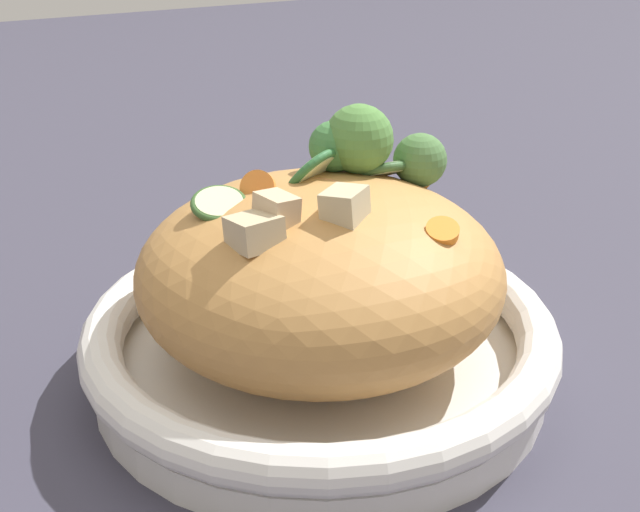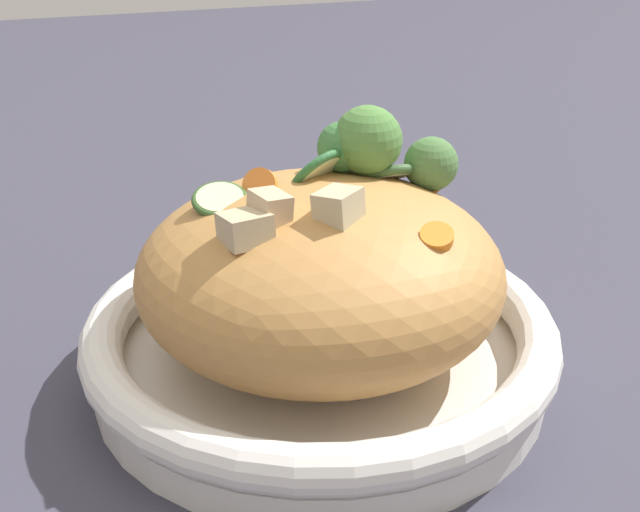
{
  "view_description": "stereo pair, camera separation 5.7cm",
  "coord_description": "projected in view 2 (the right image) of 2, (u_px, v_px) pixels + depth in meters",
  "views": [
    {
      "loc": [
        -0.47,
        0.21,
        0.34
      ],
      "look_at": [
        0.0,
        0.0,
        0.09
      ],
      "focal_mm": 48.03,
      "sensor_mm": 36.0,
      "label": 1
    },
    {
      "loc": [
        -0.49,
        0.16,
        0.34
      ],
      "look_at": [
        0.0,
        0.0,
        0.09
      ],
      "focal_mm": 48.03,
      "sensor_mm": 36.0,
      "label": 2
    }
  ],
  "objects": [
    {
      "name": "ground_plane",
      "position": [
        320.0,
        375.0,
        0.61
      ],
      "size": [
        3.0,
        3.0,
        0.0
      ],
      "primitive_type": "plane",
      "color": "#393746"
    },
    {
      "name": "broccoli_florets",
      "position": [
        379.0,
        150.0,
        0.59
      ],
      "size": [
        0.07,
        0.11,
        0.07
      ],
      "color": "#93B471",
      "rests_on": "serving_bowl"
    },
    {
      "name": "serving_bowl",
      "position": [
        320.0,
        342.0,
        0.6
      ],
      "size": [
        0.33,
        0.33,
        0.05
      ],
      "color": "white",
      "rests_on": "ground_plane"
    },
    {
      "name": "zucchini_slices",
      "position": [
        327.0,
        178.0,
        0.58
      ],
      "size": [
        0.06,
        0.17,
        0.04
      ],
      "color": "beige",
      "rests_on": "serving_bowl"
    },
    {
      "name": "noodle_heap",
      "position": [
        320.0,
        272.0,
        0.58
      ],
      "size": [
        0.25,
        0.25,
        0.12
      ],
      "color": "#B68043",
      "rests_on": "serving_bowl"
    },
    {
      "name": "chicken_chunks",
      "position": [
        286.0,
        217.0,
        0.51
      ],
      "size": [
        0.04,
        0.09,
        0.03
      ],
      "color": "#D1B188",
      "rests_on": "serving_bowl"
    },
    {
      "name": "carrot_coins",
      "position": [
        378.0,
        201.0,
        0.57
      ],
      "size": [
        0.13,
        0.16,
        0.04
      ],
      "color": "orange",
      "rests_on": "serving_bowl"
    }
  ]
}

